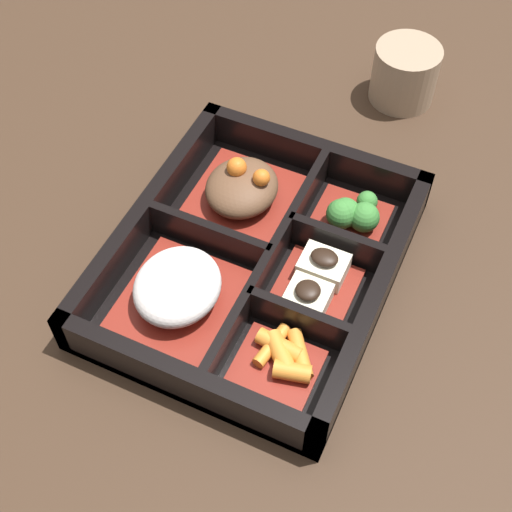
# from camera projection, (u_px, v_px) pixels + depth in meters

# --- Properties ---
(ground_plane) EXTENTS (3.00, 3.00, 0.00)m
(ground_plane) POSITION_uv_depth(u_px,v_px,m) (256.00, 272.00, 0.65)
(ground_plane) COLOR #382619
(bento_base) EXTENTS (0.29, 0.24, 0.01)m
(bento_base) POSITION_uv_depth(u_px,v_px,m) (256.00, 269.00, 0.65)
(bento_base) COLOR black
(bento_base) RESTS_ON ground_plane
(bento_rim) EXTENTS (0.29, 0.24, 0.05)m
(bento_rim) POSITION_uv_depth(u_px,v_px,m) (260.00, 259.00, 0.63)
(bento_rim) COLOR black
(bento_rim) RESTS_ON ground_plane
(bowl_rice) EXTENTS (0.11, 0.10, 0.04)m
(bowl_rice) POSITION_uv_depth(u_px,v_px,m) (178.00, 289.00, 0.61)
(bowl_rice) COLOR maroon
(bowl_rice) RESTS_ON bento_base
(bowl_stew) EXTENTS (0.11, 0.10, 0.05)m
(bowl_stew) POSITION_uv_depth(u_px,v_px,m) (242.00, 190.00, 0.68)
(bowl_stew) COLOR maroon
(bowl_stew) RESTS_ON bento_base
(bowl_carrots) EXTENTS (0.07, 0.07, 0.02)m
(bowl_carrots) POSITION_uv_depth(u_px,v_px,m) (282.00, 359.00, 0.58)
(bowl_carrots) COLOR maroon
(bowl_carrots) RESTS_ON bento_base
(bowl_tofu) EXTENTS (0.07, 0.07, 0.03)m
(bowl_tofu) POSITION_uv_depth(u_px,v_px,m) (315.00, 283.00, 0.62)
(bowl_tofu) COLOR maroon
(bowl_tofu) RESTS_ON bento_base
(bowl_greens) EXTENTS (0.07, 0.07, 0.03)m
(bowl_greens) POSITION_uv_depth(u_px,v_px,m) (351.00, 215.00, 0.66)
(bowl_greens) COLOR maroon
(bowl_greens) RESTS_ON bento_base
(tea_cup) EXTENTS (0.07, 0.07, 0.06)m
(tea_cup) POSITION_uv_depth(u_px,v_px,m) (405.00, 73.00, 0.77)
(tea_cup) COLOR gray
(tea_cup) RESTS_ON ground_plane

